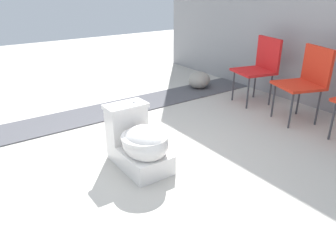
{
  "coord_description": "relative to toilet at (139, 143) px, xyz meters",
  "views": [
    {
      "loc": [
        2.18,
        -1.17,
        1.47
      ],
      "look_at": [
        0.02,
        0.36,
        0.3
      ],
      "focal_mm": 35.0,
      "sensor_mm": 36.0,
      "label": 1
    }
  ],
  "objects": [
    {
      "name": "ground_plane",
      "position": [
        -0.02,
        -0.06,
        -0.22
      ],
      "size": [
        14.0,
        14.0,
        0.0
      ],
      "primitive_type": "plane",
      "color": "#B7B2A8"
    },
    {
      "name": "gravel_strip",
      "position": [
        -1.36,
        0.44,
        -0.21
      ],
      "size": [
        0.56,
        8.0,
        0.01
      ],
      "primitive_type": "cube",
      "color": "#4C4C51",
      "rests_on": "ground"
    },
    {
      "name": "toilet",
      "position": [
        0.0,
        0.0,
        0.0
      ],
      "size": [
        0.63,
        0.39,
        0.52
      ],
      "rotation": [
        0.0,
        0.0,
        -0.01
      ],
      "color": "white",
      "rests_on": "ground"
    },
    {
      "name": "folding_chair_left",
      "position": [
        -0.54,
        2.12,
        0.29
      ],
      "size": [
        0.53,
        0.53,
        0.83
      ],
      "rotation": [
        0.0,
        0.0,
        -1.81
      ],
      "color": "red",
      "rests_on": "ground"
    },
    {
      "name": "folding_chair_middle",
      "position": [
        0.17,
        2.05,
        0.29
      ],
      "size": [
        0.56,
        0.56,
        0.83
      ],
      "rotation": [
        0.0,
        0.0,
        -1.91
      ],
      "color": "red",
      "rests_on": "ground"
    },
    {
      "name": "boulder_near",
      "position": [
        -1.46,
        1.9,
        -0.1
      ],
      "size": [
        0.47,
        0.49,
        0.25
      ],
      "primitive_type": "ellipsoid",
      "rotation": [
        0.0,
        0.0,
        2.14
      ],
      "color": "gray",
      "rests_on": "ground"
    }
  ]
}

